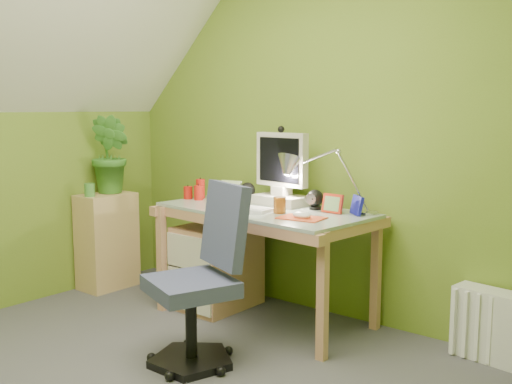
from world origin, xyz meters
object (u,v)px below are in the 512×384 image
Objects in this scene: desk at (264,264)px; desk_lamp at (343,166)px; monitor at (282,165)px; radiator at (490,325)px; potted_plant at (111,154)px; side_ledge at (107,241)px; task_chair at (191,285)px.

desk_lamp is (0.45, 0.18, 0.63)m from desk.
monitor reaches higher than radiator.
potted_plant is at bearing -162.33° from monitor.
potted_plant reaches higher than radiator.
desk is at bearing -170.13° from desk_lamp.
monitor is at bearing 16.01° from side_ledge.
potted_plant reaches higher than task_chair.
desk_lamp is at bearing -166.82° from radiator.
monitor is 1.34× the size of radiator.
side_ledge is at bearing -179.84° from desk_lamp.
radiator is (1.19, 1.04, -0.24)m from task_chair.
task_chair is at bearing -131.56° from radiator.
desk_lamp is 0.95× the size of potted_plant.
monitor is 0.93× the size of desk_lamp.
desk_lamp is at bearing 26.84° from desk.
desk_lamp reaches higher than radiator.
desk_lamp is 1.15m from task_chair.
desk_lamp is at bearing 3.48° from monitor.
monitor is at bearing 95.04° from desk.
desk is 0.78m from task_chair.
desk is 0.79m from desk_lamp.
task_chair is (0.13, -0.77, 0.07)m from desk.
monitor is 0.45m from desk_lamp.
desk is 1.56× the size of task_chair.
task_chair reaches higher than desk.
side_ledge is (-1.33, -0.38, -0.62)m from monitor.
potted_plant reaches higher than desk_lamp.
monitor is at bearing 168.06° from desk_lamp.
monitor is at bearing -168.85° from radiator.
desk is 1.46m from potted_plant.
side_ledge is at bearing 179.33° from task_chair.
task_chair reaches higher than radiator.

